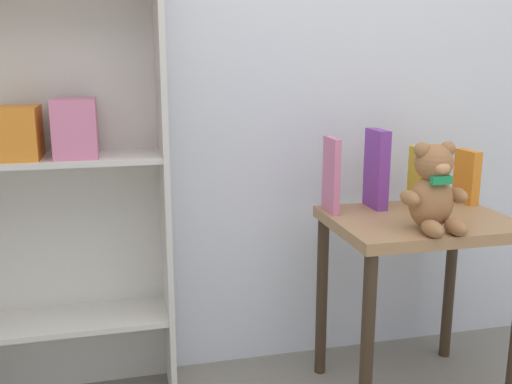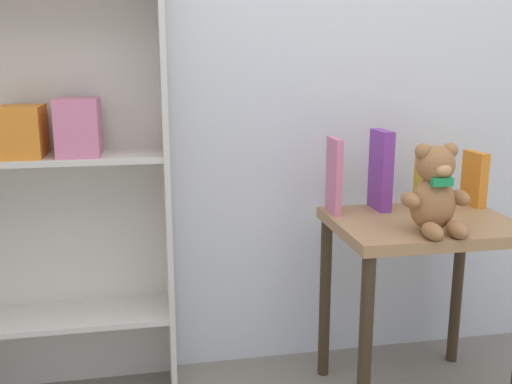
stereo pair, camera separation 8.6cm
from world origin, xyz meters
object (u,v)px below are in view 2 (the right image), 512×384
book_standing_yellow (429,179)px  book_standing_purple (381,170)px  display_table (421,252)px  teddy_bear (435,192)px  book_standing_pink (334,176)px  bookshelf_side (54,129)px  book_standing_orange (474,179)px

book_standing_yellow → book_standing_purple: bearing=173.0°
display_table → teddy_bear: (-0.04, -0.13, 0.23)m
teddy_bear → book_standing_pink: 0.34m
bookshelf_side → teddy_bear: bearing=-18.8°
book_standing_purple → book_standing_yellow: size_ratio=1.34×
book_standing_pink → book_standing_yellow: book_standing_pink is taller
bookshelf_side → book_standing_pink: size_ratio=6.63×
teddy_bear → book_standing_pink: size_ratio=1.06×
book_standing_pink → book_standing_orange: 0.51m
book_standing_purple → book_standing_yellow: book_standing_purple is taller
book_standing_pink → teddy_bear: bearing=-49.0°
book_standing_pink → book_standing_yellow: (0.34, 0.01, -0.02)m
book_standing_orange → bookshelf_side: bearing=173.9°
teddy_bear → book_standing_yellow: bearing=65.8°
book_standing_orange → display_table: bearing=-153.0°
bookshelf_side → book_standing_purple: size_ratio=6.16×
display_table → book_standing_orange: book_standing_orange is taller
book_standing_pink → book_standing_orange: book_standing_pink is taller
book_standing_pink → book_standing_orange: size_ratio=1.32×
book_standing_pink → book_standing_purple: 0.17m
book_standing_pink → bookshelf_side: bearing=174.4°
book_standing_purple → book_standing_orange: 0.34m
teddy_bear → book_standing_orange: teddy_bear is taller
book_standing_purple → book_standing_yellow: bearing=-4.4°
book_standing_purple → display_table: bearing=-61.2°
teddy_bear → book_standing_orange: bearing=42.9°
teddy_bear → book_standing_orange: size_ratio=1.40×
bookshelf_side → book_standing_yellow: bearing=-4.8°
display_table → book_standing_pink: book_standing_pink is taller
display_table → book_standing_yellow: size_ratio=3.11×
teddy_bear → book_standing_purple: book_standing_purple is taller
display_table → book_standing_purple: book_standing_purple is taller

